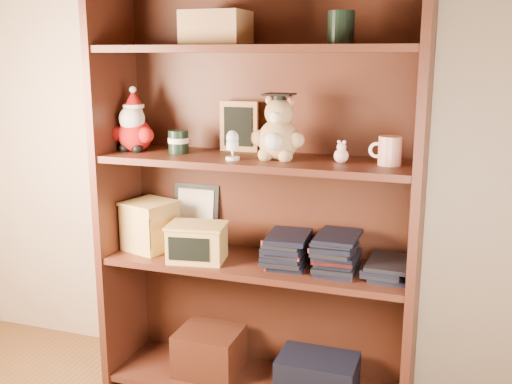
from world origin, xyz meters
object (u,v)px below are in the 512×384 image
at_px(grad_teddy_bear, 278,134).
at_px(treats_box, 150,225).
at_px(teacher_mug, 389,151).
at_px(bookcase, 260,200).

xyz_separation_m(grad_teddy_bear, treats_box, (-0.54, 0.01, -0.39)).
xyz_separation_m(grad_teddy_bear, teacher_mug, (0.39, 0.01, -0.04)).
relative_size(grad_teddy_bear, teacher_mug, 2.16).
bearing_deg(treats_box, teacher_mug, 0.05).
bearing_deg(teacher_mug, treats_box, -179.95).
distance_m(bookcase, teacher_mug, 0.53).
distance_m(grad_teddy_bear, teacher_mug, 0.39).
relative_size(bookcase, grad_teddy_bear, 6.61).
height_order(bookcase, treats_box, bookcase).
bearing_deg(grad_teddy_bear, teacher_mug, 1.07).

